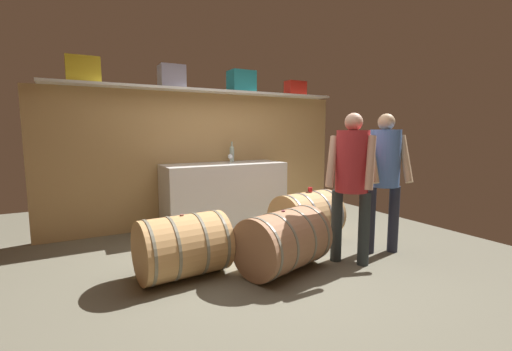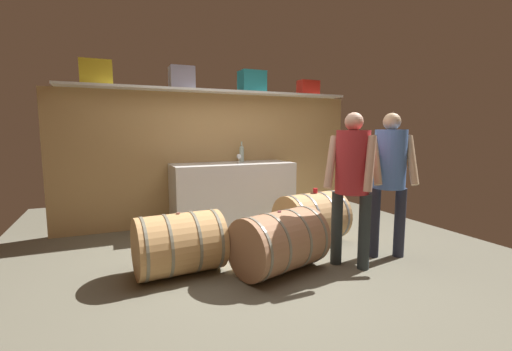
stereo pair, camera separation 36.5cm
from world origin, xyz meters
name	(u,v)px [view 1 (the left image)]	position (x,y,z in m)	size (l,w,h in m)	color
ground_plane	(251,252)	(0.00, 0.50, -0.01)	(5.75, 7.21, 0.02)	#686654
back_wall_panel	(205,159)	(0.00, 2.00, 0.97)	(4.55, 0.10, 1.94)	tan
high_shelf_board	(207,91)	(0.00, 1.85, 1.96)	(4.18, 0.40, 0.03)	silver
toolcase_yellow	(83,70)	(-1.59, 1.85, 2.13)	(0.38, 0.26, 0.30)	gold
toolcase_grey	(172,77)	(-0.51, 1.85, 2.13)	(0.33, 0.29, 0.30)	gray
toolcase_teal	(241,82)	(0.55, 1.85, 2.13)	(0.37, 0.28, 0.31)	teal
toolcase_red	(295,88)	(1.54, 1.85, 2.09)	(0.33, 0.20, 0.23)	red
work_cabinet	(224,195)	(0.15, 1.62, 0.46)	(1.75, 0.64, 0.93)	white
wine_bottle_clear	(232,153)	(0.36, 1.80, 1.06)	(0.07, 0.07, 0.31)	#ADC5B7
wine_glass	(230,157)	(0.25, 1.62, 1.02)	(0.07, 0.07, 0.13)	white
wine_barrel_near	(307,216)	(0.81, 0.52, 0.31)	(0.90, 0.74, 0.63)	tan
wine_barrel_far	(183,246)	(-0.90, 0.18, 0.30)	(0.86, 0.66, 0.61)	tan
wine_barrel_flank	(283,241)	(0.02, -0.15, 0.30)	(1.01, 0.83, 0.61)	#A57655
tasting_cup	(310,190)	(0.85, 0.52, 0.66)	(0.06, 0.06, 0.06)	red
winemaker_pouring	(352,173)	(0.74, -0.32, 0.97)	(0.48, 0.50, 1.57)	#2B3436
visitor_tasting	(384,169)	(1.30, -0.25, 0.97)	(0.53, 0.47, 1.58)	#292D3E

